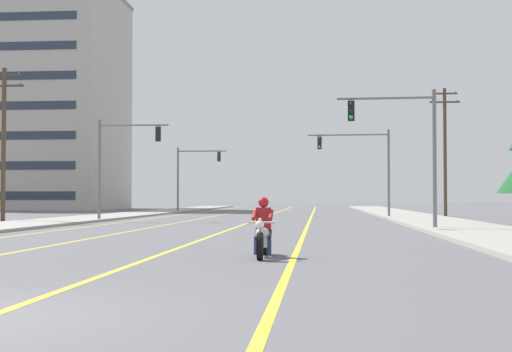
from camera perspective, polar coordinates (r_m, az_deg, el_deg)
The scene contains 14 objects.
lane_stripe_center at distance 53.17m, azimuth 0.88°, elevation -3.30°, with size 0.16×100.00×0.01m, color yellow.
lane_stripe_left at distance 53.62m, azimuth -3.39°, elevation -3.28°, with size 0.16×100.00×0.01m, color yellow.
lane_stripe_right at distance 53.02m, azimuth 4.55°, elevation -3.30°, with size 0.16×100.00×0.01m, color yellow.
lane_stripe_far_left at distance 54.23m, azimuth -6.92°, elevation -3.26°, with size 0.16×100.00×0.01m, color yellow.
sidewalk_kerb_right at distance 48.46m, azimuth 12.91°, elevation -3.33°, with size 4.40×110.00×0.14m, color #9E998E.
sidewalk_kerb_left at distance 50.32m, azimuth -12.19°, elevation -3.27°, with size 4.40×110.00×0.14m, color #9E998E.
motorcycle_with_rider at distance 16.96m, azimuth 0.55°, elevation -4.67°, with size 0.70×2.19×1.46m.
traffic_signal_near_right at distance 31.55m, azimuth 12.16°, elevation 3.05°, with size 4.35×0.37×6.20m.
traffic_signal_near_left at distance 43.41m, azimuth -11.11°, elevation 1.74°, with size 4.34×0.50×6.20m.
traffic_signal_mid_right at distance 49.64m, azimuth 8.84°, elevation 1.40°, with size 5.75×0.39×6.20m.
traffic_signal_mid_left at distance 66.92m, azimuth -5.26°, elevation 0.53°, with size 4.77×0.37×6.20m.
utility_pole_left_near at distance 43.79m, azimuth -19.90°, elevation 2.90°, with size 2.36×0.26×9.08m.
utility_pole_right_far at distance 54.82m, azimuth 15.17°, elevation 2.27°, with size 2.26×0.26×9.73m.
apartment_building_far_left_block at distance 88.59m, azimuth -17.71°, elevation 5.95°, with size 19.93×16.94×26.35m.
Camera 1 is at (4.28, -8.00, 1.46)m, focal length 49.01 mm.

